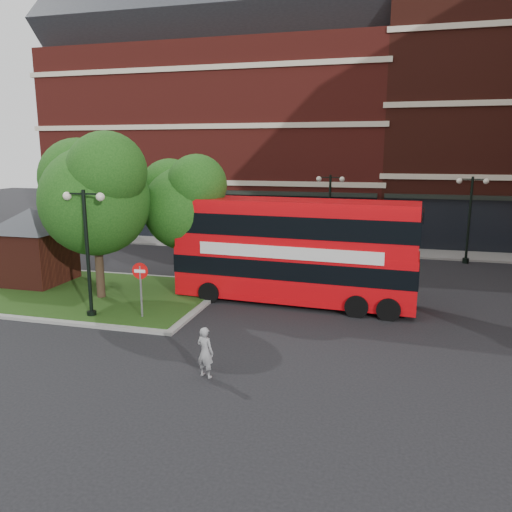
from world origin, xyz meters
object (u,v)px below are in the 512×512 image
(bus, at_px, (294,244))
(car_white, at_px, (366,241))
(car_silver, at_px, (209,238))
(woman, at_px, (205,352))

(bus, xyz_separation_m, car_white, (2.52, 11.66, -1.77))
(car_white, bearing_deg, bus, 172.85)
(car_silver, xyz_separation_m, car_white, (10.10, 1.50, -0.00))
(car_silver, distance_m, car_white, 10.21)
(woman, height_order, car_white, car_white)
(woman, relative_size, car_silver, 0.33)
(woman, height_order, car_silver, car_silver)
(woman, bearing_deg, bus, -78.90)
(bus, height_order, woman, bus)
(bus, bearing_deg, car_white, 81.36)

